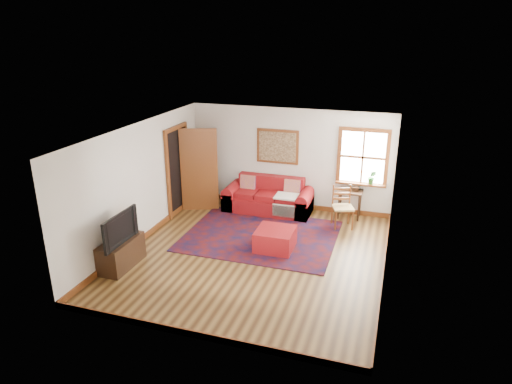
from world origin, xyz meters
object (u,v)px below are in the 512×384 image
(red_ottoman, at_px, (275,239))
(media_cabinet, at_px, (121,253))
(red_leather_sofa, at_px, (269,200))
(ladder_back_chair, at_px, (342,205))
(side_table, at_px, (350,195))

(red_ottoman, bearing_deg, media_cabinet, -149.29)
(red_leather_sofa, distance_m, ladder_back_chair, 1.90)
(media_cabinet, bearing_deg, ladder_back_chair, 40.40)
(red_leather_sofa, height_order, red_ottoman, red_leather_sofa)
(red_leather_sofa, bearing_deg, side_table, 5.29)
(side_table, bearing_deg, ladder_back_chair, -100.32)
(red_leather_sofa, distance_m, side_table, 1.98)
(side_table, distance_m, ladder_back_chair, 0.58)
(red_leather_sofa, distance_m, media_cabinet, 4.00)
(media_cabinet, bearing_deg, red_leather_sofa, 62.32)
(red_ottoman, height_order, ladder_back_chair, ladder_back_chair)
(ladder_back_chair, relative_size, media_cabinet, 0.96)
(red_ottoman, bearing_deg, side_table, 59.10)
(red_leather_sofa, relative_size, red_ottoman, 2.83)
(red_leather_sofa, xyz_separation_m, media_cabinet, (-1.86, -3.54, -0.00))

